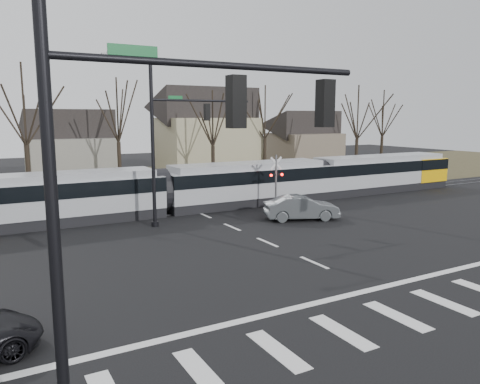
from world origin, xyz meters
TOP-DOWN VIEW (x-y plane):
  - ground at (0.00, 0.00)m, footprint 140.00×140.00m
  - grass_verge at (0.00, 32.00)m, footprint 140.00×28.00m
  - crosswalk at (0.00, -4.00)m, footprint 27.00×2.60m
  - stop_line at (0.00, -1.80)m, footprint 28.00×0.35m
  - lane_dashes at (0.00, 16.00)m, footprint 0.18×30.00m
  - rail_pair at (0.00, 15.80)m, footprint 90.00×1.52m
  - tram at (4.43, 16.00)m, footprint 42.20×3.13m
  - sedan at (4.93, 9.66)m, footprint 4.88×5.91m
  - signal_pole_near_left at (-10.41, -6.00)m, footprint 9.28×0.44m
  - signal_pole_far at (-2.41, 12.50)m, footprint 9.28×0.44m
  - rail_crossing_signal at (5.00, 12.79)m, footprint 1.08×0.36m
  - tree_row at (2.00, 26.00)m, footprint 59.20×7.20m
  - house_b at (-5.00, 36.00)m, footprint 8.64×7.56m
  - house_c at (9.00, 33.00)m, footprint 10.80×8.64m
  - house_d at (24.00, 35.00)m, footprint 8.64×7.56m

SIDE VIEW (x-z plane):
  - ground at x=0.00m, z-range 0.00..0.00m
  - grass_verge at x=0.00m, z-range 0.00..0.01m
  - crosswalk at x=0.00m, z-range 0.00..0.01m
  - stop_line at x=0.00m, z-range 0.00..0.01m
  - lane_dashes at x=0.00m, z-range 0.00..0.01m
  - rail_pair at x=0.00m, z-range 0.00..0.06m
  - sedan at x=4.93m, z-range 0.00..1.58m
  - tram at x=4.43m, z-range 0.14..3.34m
  - rail_crossing_signal at x=5.00m, z-range -0.11..3.89m
  - house_b at x=-5.00m, z-range 0.14..7.79m
  - house_d at x=24.00m, z-range 0.14..7.79m
  - tree_row at x=2.00m, z-range 0.00..10.00m
  - house_c at x=9.00m, z-range 0.18..10.28m
  - signal_pole_near_left at x=-10.41m, z-range 0.60..10.80m
  - signal_pole_far at x=-2.41m, z-range 0.60..10.80m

